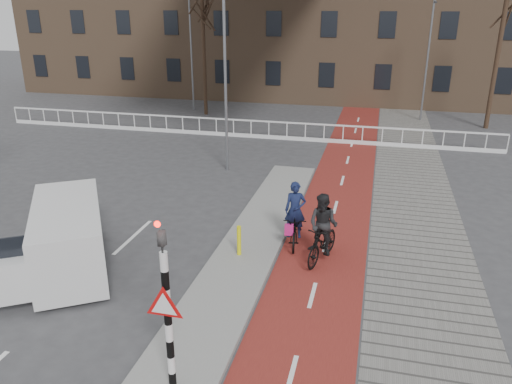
# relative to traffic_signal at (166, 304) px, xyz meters

# --- Properties ---
(ground) EXTENTS (120.00, 120.00, 0.00)m
(ground) POSITION_rel_traffic_signal_xyz_m (0.60, 2.02, -1.99)
(ground) COLOR #38383A
(ground) RESTS_ON ground
(bike_lane) EXTENTS (2.50, 60.00, 0.01)m
(bike_lane) POSITION_rel_traffic_signal_xyz_m (2.10, 12.02, -1.98)
(bike_lane) COLOR maroon
(bike_lane) RESTS_ON ground
(sidewalk) EXTENTS (3.00, 60.00, 0.01)m
(sidewalk) POSITION_rel_traffic_signal_xyz_m (4.90, 12.02, -1.98)
(sidewalk) COLOR slate
(sidewalk) RESTS_ON ground
(curb_island) EXTENTS (1.80, 16.00, 0.12)m
(curb_island) POSITION_rel_traffic_signal_xyz_m (-0.10, 6.02, -1.93)
(curb_island) COLOR gray
(curb_island) RESTS_ON ground
(traffic_signal) EXTENTS (0.80, 0.80, 3.68)m
(traffic_signal) POSITION_rel_traffic_signal_xyz_m (0.00, 0.00, 0.00)
(traffic_signal) COLOR black
(traffic_signal) RESTS_ON curb_island
(bollard) EXTENTS (0.12, 0.12, 0.89)m
(bollard) POSITION_rel_traffic_signal_xyz_m (-0.24, 5.48, -1.42)
(bollard) COLOR yellow
(bollard) RESTS_ON curb_island
(cyclist_near) EXTENTS (0.95, 1.99, 1.99)m
(cyclist_near) POSITION_rel_traffic_signal_xyz_m (1.15, 6.79, -1.31)
(cyclist_near) COLOR black
(cyclist_near) RESTS_ON bike_lane
(cyclist_far) EXTENTS (1.07, 1.97, 2.02)m
(cyclist_far) POSITION_rel_traffic_signal_xyz_m (2.10, 5.90, -1.14)
(cyclist_far) COLOR black
(cyclist_far) RESTS_ON bike_lane
(van) EXTENTS (3.79, 4.56, 1.85)m
(van) POSITION_rel_traffic_signal_xyz_m (-4.58, 3.78, -1.01)
(van) COLOR silver
(van) RESTS_ON ground
(railing) EXTENTS (28.00, 0.10, 0.99)m
(railing) POSITION_rel_traffic_signal_xyz_m (-4.40, 19.02, -1.68)
(railing) COLOR silver
(railing) RESTS_ON ground
(tree_mid) EXTENTS (0.23, 0.23, 7.77)m
(tree_mid) POSITION_rel_traffic_signal_xyz_m (-7.86, 24.26, 1.90)
(tree_mid) COLOR black
(tree_mid) RESTS_ON ground
(tree_right) EXTENTS (0.26, 0.26, 8.20)m
(tree_right) POSITION_rel_traffic_signal_xyz_m (9.56, 24.52, 2.11)
(tree_right) COLOR black
(tree_right) RESTS_ON ground
(streetlight_near) EXTENTS (0.12, 0.12, 7.89)m
(streetlight_near) POSITION_rel_traffic_signal_xyz_m (-2.99, 13.24, 1.95)
(streetlight_near) COLOR slate
(streetlight_near) RESTS_ON ground
(streetlight_left) EXTENTS (0.12, 0.12, 8.14)m
(streetlight_left) POSITION_rel_traffic_signal_xyz_m (-9.25, 25.65, 2.08)
(streetlight_left) COLOR slate
(streetlight_left) RESTS_ON ground
(streetlight_right) EXTENTS (0.12, 0.12, 7.14)m
(streetlight_right) POSITION_rel_traffic_signal_xyz_m (5.92, 25.89, 1.58)
(streetlight_right) COLOR slate
(streetlight_right) RESTS_ON ground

